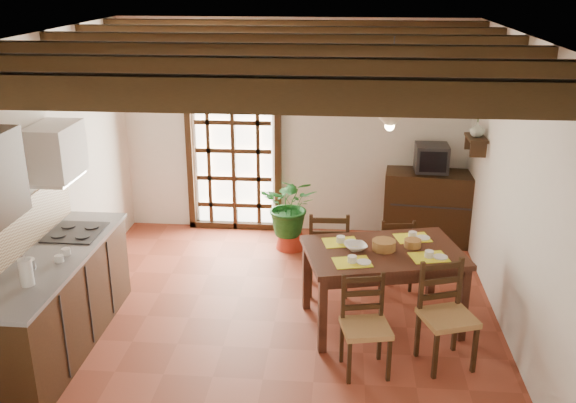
# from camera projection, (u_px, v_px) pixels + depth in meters

# --- Properties ---
(ground_plane) EXTENTS (5.00, 5.00, 0.00)m
(ground_plane) POSITION_uv_depth(u_px,v_px,m) (275.00, 322.00, 6.47)
(ground_plane) COLOR brown
(room_shell) EXTENTS (4.52, 5.02, 2.81)m
(room_shell) POSITION_uv_depth(u_px,v_px,m) (273.00, 148.00, 5.85)
(room_shell) COLOR silver
(room_shell) RESTS_ON ground_plane
(ceiling_beams) EXTENTS (4.50, 4.34, 0.20)m
(ceiling_beams) POSITION_uv_depth(u_px,v_px,m) (273.00, 50.00, 5.56)
(ceiling_beams) COLOR black
(ceiling_beams) RESTS_ON room_shell
(french_door) EXTENTS (1.26, 0.11, 2.32)m
(french_door) POSITION_uv_depth(u_px,v_px,m) (233.00, 145.00, 8.43)
(french_door) COLOR white
(french_door) RESTS_ON ground_plane
(kitchen_counter) EXTENTS (0.64, 2.25, 1.38)m
(kitchen_counter) POSITION_uv_depth(u_px,v_px,m) (57.00, 301.00, 5.91)
(kitchen_counter) COLOR black
(kitchen_counter) RESTS_ON ground_plane
(range_hood) EXTENTS (0.38, 0.60, 0.54)m
(range_hood) POSITION_uv_depth(u_px,v_px,m) (55.00, 152.00, 6.00)
(range_hood) COLOR white
(range_hood) RESTS_ON room_shell
(counter_items) EXTENTS (0.50, 1.43, 0.25)m
(counter_items) POSITION_uv_depth(u_px,v_px,m) (55.00, 248.00, 5.83)
(counter_items) COLOR black
(counter_items) RESTS_ON kitchen_counter
(dining_table) EXTENTS (1.66, 1.28, 0.80)m
(dining_table) POSITION_uv_depth(u_px,v_px,m) (383.00, 260.00, 6.21)
(dining_table) COLOR #3A1D12
(dining_table) RESTS_ON ground_plane
(chair_near_left) EXTENTS (0.47, 0.46, 0.88)m
(chair_near_left) POSITION_uv_depth(u_px,v_px,m) (365.00, 343.00, 5.60)
(chair_near_left) COLOR #A97C47
(chair_near_left) RESTS_ON ground_plane
(chair_near_right) EXTENTS (0.55, 0.54, 0.95)m
(chair_near_right) POSITION_uv_depth(u_px,v_px,m) (445.00, 334.00, 5.70)
(chair_near_right) COLOR #A97C47
(chair_near_right) RESTS_ON ground_plane
(chair_far_left) EXTENTS (0.46, 0.44, 0.96)m
(chair_far_left) POSITION_uv_depth(u_px,v_px,m) (328.00, 266.00, 7.00)
(chair_far_left) COLOR #A97C47
(chair_far_left) RESTS_ON ground_plane
(chair_far_right) EXTENTS (0.43, 0.41, 0.84)m
(chair_far_right) POSITION_uv_depth(u_px,v_px,m) (393.00, 264.00, 7.12)
(chair_far_right) COLOR #A97C47
(chair_far_right) RESTS_ON ground_plane
(table_setting) EXTENTS (1.08, 0.72, 0.10)m
(table_setting) POSITION_uv_depth(u_px,v_px,m) (384.00, 242.00, 6.15)
(table_setting) COLOR yellow
(table_setting) RESTS_ON dining_table
(table_bowl) EXTENTS (0.27, 0.27, 0.05)m
(table_bowl) POSITION_uv_depth(u_px,v_px,m) (356.00, 247.00, 6.18)
(table_bowl) COLOR white
(table_bowl) RESTS_ON dining_table
(sideboard) EXTENTS (1.15, 0.61, 0.93)m
(sideboard) POSITION_uv_depth(u_px,v_px,m) (428.00, 207.00, 8.25)
(sideboard) COLOR black
(sideboard) RESTS_ON ground_plane
(crt_tv) EXTENTS (0.41, 0.38, 0.35)m
(crt_tv) POSITION_uv_depth(u_px,v_px,m) (432.00, 158.00, 8.02)
(crt_tv) COLOR black
(crt_tv) RESTS_ON sideboard
(fuse_box) EXTENTS (0.25, 0.03, 0.32)m
(fuse_box) POSITION_uv_depth(u_px,v_px,m) (413.00, 104.00, 8.08)
(fuse_box) COLOR white
(fuse_box) RESTS_ON room_shell
(plant_pot) EXTENTS (0.39, 0.39, 0.24)m
(plant_pot) POSITION_uv_depth(u_px,v_px,m) (291.00, 240.00, 8.16)
(plant_pot) COLOR maroon
(plant_pot) RESTS_ON ground_plane
(potted_plant) EXTENTS (1.99, 1.76, 2.04)m
(potted_plant) POSITION_uv_depth(u_px,v_px,m) (291.00, 206.00, 8.00)
(potted_plant) COLOR #144C19
(potted_plant) RESTS_ON ground_plane
(wall_shelf) EXTENTS (0.20, 0.42, 0.20)m
(wall_shelf) POSITION_uv_depth(u_px,v_px,m) (476.00, 141.00, 7.28)
(wall_shelf) COLOR black
(wall_shelf) RESTS_ON room_shell
(shelf_vase) EXTENTS (0.15, 0.15, 0.15)m
(shelf_vase) POSITION_uv_depth(u_px,v_px,m) (477.00, 129.00, 7.23)
(shelf_vase) COLOR #B2BFB2
(shelf_vase) RESTS_ON wall_shelf
(shelf_flowers) EXTENTS (0.14, 0.14, 0.36)m
(shelf_flowers) POSITION_uv_depth(u_px,v_px,m) (479.00, 111.00, 7.16)
(shelf_flowers) COLOR yellow
(shelf_flowers) RESTS_ON shelf_vase
(framed_picture) EXTENTS (0.03, 0.32, 0.32)m
(framed_picture) POSITION_uv_depth(u_px,v_px,m) (488.00, 94.00, 7.09)
(framed_picture) COLOR brown
(framed_picture) RESTS_ON room_shell
(pendant_lamp) EXTENTS (0.36, 0.36, 0.84)m
(pendant_lamp) POSITION_uv_depth(u_px,v_px,m) (390.00, 118.00, 5.84)
(pendant_lamp) COLOR black
(pendant_lamp) RESTS_ON room_shell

